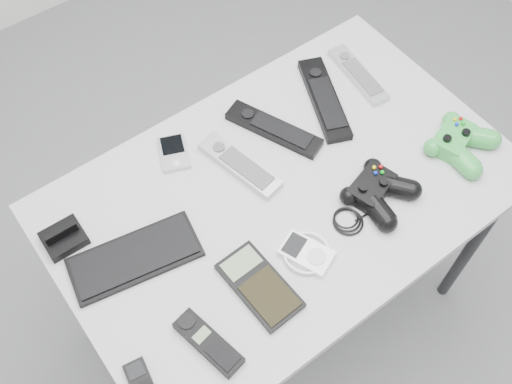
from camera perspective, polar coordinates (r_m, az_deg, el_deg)
floor at (r=1.96m, az=2.33°, el=-11.43°), size 3.50×3.50×0.00m
desk at (r=1.40m, az=2.59°, el=-1.15°), size 1.03×0.67×0.69m
pda_keyboard at (r=1.29m, az=-11.47°, el=-6.09°), size 0.29×0.16×0.02m
dock_bracket at (r=1.33m, az=-17.95°, el=-3.97°), size 0.09×0.08×0.05m
pda at (r=1.41m, az=-7.83°, el=3.74°), size 0.10×0.11×0.02m
remote_silver_a at (r=1.38m, az=-1.57°, el=2.61°), size 0.10×0.22×0.02m
remote_black_a at (r=1.44m, az=1.70°, el=6.06°), size 0.14×0.24×0.02m
remote_black_b at (r=1.51m, az=6.52°, el=8.85°), size 0.16×0.27×0.03m
remote_silver_b at (r=1.58m, az=9.69°, el=11.02°), size 0.07×0.21×0.02m
mobile_phone at (r=1.19m, az=-10.87°, el=-17.48°), size 0.06×0.10×0.02m
cordless_handset at (r=1.19m, az=-4.56°, el=-14.10°), size 0.08×0.16×0.02m
calculator at (r=1.23m, az=0.33°, el=-8.88°), size 0.10×0.19×0.02m
mp3_player at (r=1.27m, az=4.84°, el=-5.80°), size 0.13×0.14×0.02m
controller_black at (r=1.35m, az=11.48°, el=0.16°), size 0.29×0.22×0.05m
controller_green at (r=1.48m, az=18.80°, el=4.62°), size 0.19×0.20×0.05m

